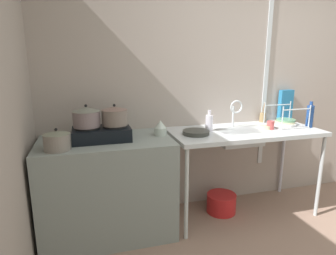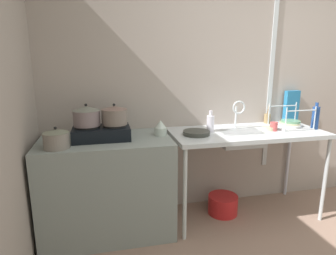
{
  "view_description": "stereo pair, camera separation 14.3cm",
  "coord_description": "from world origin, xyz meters",
  "px_view_note": "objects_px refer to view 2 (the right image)",
  "views": [
    {
      "loc": [
        -1.83,
        -1.17,
        1.59
      ],
      "look_at": [
        -1.12,
        1.32,
        0.98
      ],
      "focal_mm": 30.78,
      "sensor_mm": 36.0,
      "label": 1
    },
    {
      "loc": [
        -1.69,
        -1.2,
        1.59
      ],
      "look_at": [
        -1.12,
        1.32,
        0.98
      ],
      "focal_mm": 30.78,
      "sensor_mm": 36.0,
      "label": 2
    }
  ],
  "objects_px": {
    "stove": "(102,133)",
    "small_bowl_on_drainboard": "(269,128)",
    "bottle_by_sink": "(210,123)",
    "cereal_box": "(291,106)",
    "cup_by_rack": "(274,126)",
    "bucket_on_floor": "(223,204)",
    "pot_on_right_burner": "(114,115)",
    "percolator": "(161,128)",
    "pot_on_left_burner": "(87,116)",
    "frying_pan": "(196,133)",
    "faucet": "(238,109)",
    "sink_basin": "(240,138)",
    "utensil_jar": "(267,118)",
    "bottle_by_rack": "(315,117)",
    "dish_rack": "(290,124)",
    "pot_beside_stove": "(56,139)"
  },
  "relations": [
    {
      "from": "stove",
      "to": "small_bowl_on_drainboard",
      "type": "bearing_deg",
      "value": -0.88
    },
    {
      "from": "bottle_by_sink",
      "to": "cereal_box",
      "type": "bearing_deg",
      "value": 12.22
    },
    {
      "from": "cup_by_rack",
      "to": "bucket_on_floor",
      "type": "height_order",
      "value": "cup_by_rack"
    },
    {
      "from": "pot_on_right_burner",
      "to": "percolator",
      "type": "relative_size",
      "value": 1.61
    },
    {
      "from": "pot_on_left_burner",
      "to": "frying_pan",
      "type": "distance_m",
      "value": 1.0
    },
    {
      "from": "faucet",
      "to": "small_bowl_on_drainboard",
      "type": "xyz_separation_m",
      "value": [
        0.27,
        -0.15,
        -0.18
      ]
    },
    {
      "from": "frying_pan",
      "to": "bottle_by_sink",
      "type": "height_order",
      "value": "bottle_by_sink"
    },
    {
      "from": "stove",
      "to": "frying_pan",
      "type": "relative_size",
      "value": 1.94
    },
    {
      "from": "pot_on_right_burner",
      "to": "sink_basin",
      "type": "distance_m",
      "value": 1.25
    },
    {
      "from": "stove",
      "to": "sink_basin",
      "type": "relative_size",
      "value": 1.15
    },
    {
      "from": "pot_on_left_burner",
      "to": "sink_basin",
      "type": "height_order",
      "value": "pot_on_left_burner"
    },
    {
      "from": "small_bowl_on_drainboard",
      "to": "utensil_jar",
      "type": "xyz_separation_m",
      "value": [
        0.17,
        0.3,
        0.04
      ]
    },
    {
      "from": "cup_by_rack",
      "to": "small_bowl_on_drainboard",
      "type": "relative_size",
      "value": 0.77
    },
    {
      "from": "bucket_on_floor",
      "to": "small_bowl_on_drainboard",
      "type": "bearing_deg",
      "value": -9.99
    },
    {
      "from": "stove",
      "to": "utensil_jar",
      "type": "bearing_deg",
      "value": 8.87
    },
    {
      "from": "faucet",
      "to": "bucket_on_floor",
      "type": "bearing_deg",
      "value": -154.35
    },
    {
      "from": "cup_by_rack",
      "to": "cereal_box",
      "type": "height_order",
      "value": "cereal_box"
    },
    {
      "from": "sink_basin",
      "to": "bucket_on_floor",
      "type": "bearing_deg",
      "value": 156.44
    },
    {
      "from": "sink_basin",
      "to": "faucet",
      "type": "xyz_separation_m",
      "value": [
        0.02,
        0.13,
        0.27
      ]
    },
    {
      "from": "cereal_box",
      "to": "utensil_jar",
      "type": "distance_m",
      "value": 0.32
    },
    {
      "from": "frying_pan",
      "to": "bottle_by_sink",
      "type": "bearing_deg",
      "value": 28.03
    },
    {
      "from": "pot_on_left_burner",
      "to": "cereal_box",
      "type": "height_order",
      "value": "cereal_box"
    },
    {
      "from": "pot_on_left_burner",
      "to": "bottle_by_rack",
      "type": "bearing_deg",
      "value": -1.99
    },
    {
      "from": "pot_on_left_burner",
      "to": "faucet",
      "type": "bearing_deg",
      "value": 4.72
    },
    {
      "from": "frying_pan",
      "to": "bucket_on_floor",
      "type": "distance_m",
      "value": 0.89
    },
    {
      "from": "pot_on_left_burner",
      "to": "utensil_jar",
      "type": "height_order",
      "value": "pot_on_left_burner"
    },
    {
      "from": "pot_on_left_burner",
      "to": "bottle_by_sink",
      "type": "distance_m",
      "value": 1.16
    },
    {
      "from": "stove",
      "to": "cup_by_rack",
      "type": "relative_size",
      "value": 5.69
    },
    {
      "from": "faucet",
      "to": "dish_rack",
      "type": "xyz_separation_m",
      "value": [
        0.55,
        -0.09,
        -0.16
      ]
    },
    {
      "from": "cup_by_rack",
      "to": "dish_rack",
      "type": "bearing_deg",
      "value": 19.19
    },
    {
      "from": "pot_on_left_burner",
      "to": "dish_rack",
      "type": "distance_m",
      "value": 2.03
    },
    {
      "from": "pot_beside_stove",
      "to": "dish_rack",
      "type": "xyz_separation_m",
      "value": [
        2.25,
        0.23,
        -0.04
      ]
    },
    {
      "from": "stove",
      "to": "bucket_on_floor",
      "type": "bearing_deg",
      "value": 2.32
    },
    {
      "from": "small_bowl_on_drainboard",
      "to": "cereal_box",
      "type": "bearing_deg",
      "value": 33.98
    },
    {
      "from": "pot_on_right_burner",
      "to": "dish_rack",
      "type": "relative_size",
      "value": 0.66
    },
    {
      "from": "pot_beside_stove",
      "to": "bottle_by_sink",
      "type": "xyz_separation_m",
      "value": [
        1.39,
        0.25,
        0.01
      ]
    },
    {
      "from": "bottle_by_sink",
      "to": "bucket_on_floor",
      "type": "bearing_deg",
      "value": -3.53
    },
    {
      "from": "bottle_by_sink",
      "to": "utensil_jar",
      "type": "xyz_separation_m",
      "value": [
        0.75,
        0.22,
        -0.03
      ]
    },
    {
      "from": "utensil_jar",
      "to": "small_bowl_on_drainboard",
      "type": "bearing_deg",
      "value": -118.76
    },
    {
      "from": "faucet",
      "to": "frying_pan",
      "type": "xyz_separation_m",
      "value": [
        -0.49,
        -0.15,
        -0.18
      ]
    },
    {
      "from": "cereal_box",
      "to": "dish_rack",
      "type": "bearing_deg",
      "value": -129.59
    },
    {
      "from": "pot_on_right_burner",
      "to": "bucket_on_floor",
      "type": "xyz_separation_m",
      "value": [
        1.09,
        0.05,
        -1.01
      ]
    },
    {
      "from": "pot_on_left_burner",
      "to": "small_bowl_on_drainboard",
      "type": "distance_m",
      "value": 1.75
    },
    {
      "from": "pot_on_left_burner",
      "to": "faucet",
      "type": "xyz_separation_m",
      "value": [
        1.48,
        0.12,
        -0.02
      ]
    },
    {
      "from": "pot_beside_stove",
      "to": "bottle_by_rack",
      "type": "xyz_separation_m",
      "value": [
        2.46,
        0.11,
        0.04
      ]
    },
    {
      "from": "dish_rack",
      "to": "utensil_jar",
      "type": "height_order",
      "value": "dish_rack"
    },
    {
      "from": "percolator",
      "to": "stove",
      "type": "bearing_deg",
      "value": -176.78
    },
    {
      "from": "percolator",
      "to": "faucet",
      "type": "bearing_deg",
      "value": 6.37
    },
    {
      "from": "cup_by_rack",
      "to": "bottle_by_sink",
      "type": "distance_m",
      "value": 0.64
    },
    {
      "from": "faucet",
      "to": "pot_beside_stove",
      "type": "bearing_deg",
      "value": -169.56
    }
  ]
}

